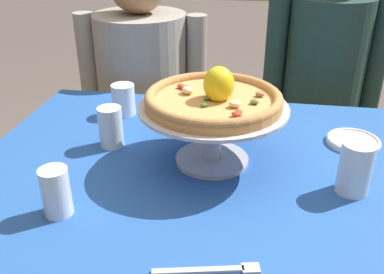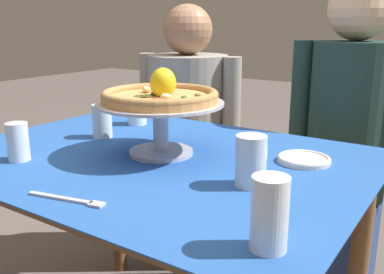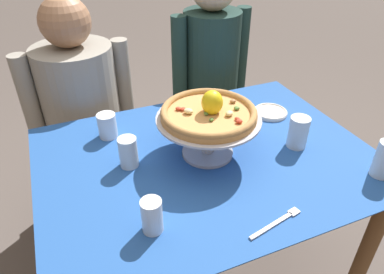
{
  "view_description": "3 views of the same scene",
  "coord_description": "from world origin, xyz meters",
  "px_view_note": "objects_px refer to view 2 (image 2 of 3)",
  "views": [
    {
      "loc": [
        0.11,
        -0.93,
        1.3
      ],
      "look_at": [
        -0.04,
        -0.01,
        0.82
      ],
      "focal_mm": 40.0,
      "sensor_mm": 36.0,
      "label": 1
    },
    {
      "loc": [
        0.76,
        -0.94,
        1.11
      ],
      "look_at": [
        0.07,
        0.09,
        0.78
      ],
      "focal_mm": 40.39,
      "sensor_mm": 36.0,
      "label": 2
    },
    {
      "loc": [
        -0.45,
        -0.92,
        1.52
      ],
      "look_at": [
        -0.04,
        0.05,
        0.81
      ],
      "focal_mm": 32.95,
      "sensor_mm": 36.0,
      "label": 3
    }
  ],
  "objects_px": {
    "water_glass_front_right": "(269,219)",
    "water_glass_front_left": "(18,144)",
    "pizza": "(160,95)",
    "diner_left": "(188,136)",
    "dinner_fork": "(70,200)",
    "side_plate": "(304,159)",
    "water_glass_side_left": "(102,123)",
    "water_glass_side_right": "(251,164)",
    "water_glass_back_left": "(137,113)",
    "pizza_stand": "(161,119)",
    "diner_right": "(346,156)"
  },
  "relations": [
    {
      "from": "water_glass_side_right",
      "to": "side_plate",
      "type": "height_order",
      "value": "water_glass_side_right"
    },
    {
      "from": "pizza",
      "to": "dinner_fork",
      "type": "height_order",
      "value": "pizza"
    },
    {
      "from": "water_glass_front_right",
      "to": "water_glass_back_left",
      "type": "bearing_deg",
      "value": 143.64
    },
    {
      "from": "water_glass_front_right",
      "to": "water_glass_side_right",
      "type": "bearing_deg",
      "value": 122.22
    },
    {
      "from": "water_glass_side_right",
      "to": "side_plate",
      "type": "xyz_separation_m",
      "value": [
        0.04,
        0.24,
        -0.05
      ]
    },
    {
      "from": "water_glass_side_right",
      "to": "dinner_fork",
      "type": "bearing_deg",
      "value": -133.38
    },
    {
      "from": "pizza",
      "to": "water_glass_back_left",
      "type": "bearing_deg",
      "value": 140.89
    },
    {
      "from": "water_glass_front_left",
      "to": "water_glass_side_left",
      "type": "relative_size",
      "value": 0.96
    },
    {
      "from": "water_glass_side_right",
      "to": "dinner_fork",
      "type": "height_order",
      "value": "water_glass_side_right"
    },
    {
      "from": "pizza",
      "to": "side_plate",
      "type": "relative_size",
      "value": 2.28
    },
    {
      "from": "water_glass_front_right",
      "to": "dinner_fork",
      "type": "xyz_separation_m",
      "value": [
        -0.44,
        -0.05,
        -0.05
      ]
    },
    {
      "from": "diner_left",
      "to": "side_plate",
      "type": "bearing_deg",
      "value": -35.09
    },
    {
      "from": "water_glass_side_left",
      "to": "dinner_fork",
      "type": "height_order",
      "value": "water_glass_side_left"
    },
    {
      "from": "water_glass_side_right",
      "to": "dinner_fork",
      "type": "distance_m",
      "value": 0.42
    },
    {
      "from": "pizza",
      "to": "water_glass_front_left",
      "type": "distance_m",
      "value": 0.42
    },
    {
      "from": "water_glass_side_left",
      "to": "water_glass_side_right",
      "type": "bearing_deg",
      "value": -11.81
    },
    {
      "from": "pizza",
      "to": "water_glass_front_right",
      "type": "height_order",
      "value": "pizza"
    },
    {
      "from": "water_glass_back_left",
      "to": "water_glass_side_left",
      "type": "relative_size",
      "value": 0.88
    },
    {
      "from": "pizza",
      "to": "water_glass_side_right",
      "type": "relative_size",
      "value": 2.71
    },
    {
      "from": "water_glass_front_right",
      "to": "water_glass_back_left",
      "type": "relative_size",
      "value": 1.34
    },
    {
      "from": "pizza",
      "to": "diner_left",
      "type": "relative_size",
      "value": 0.28
    },
    {
      "from": "pizza",
      "to": "water_glass_back_left",
      "type": "height_order",
      "value": "pizza"
    },
    {
      "from": "water_glass_front_right",
      "to": "water_glass_front_left",
      "type": "bearing_deg",
      "value": 175.14
    },
    {
      "from": "pizza",
      "to": "side_plate",
      "type": "bearing_deg",
      "value": 22.93
    },
    {
      "from": "water_glass_front_right",
      "to": "side_plate",
      "type": "bearing_deg",
      "value": 102.89
    },
    {
      "from": "pizza_stand",
      "to": "water_glass_side_right",
      "type": "distance_m",
      "value": 0.34
    },
    {
      "from": "dinner_fork",
      "to": "water_glass_side_right",
      "type": "bearing_deg",
      "value": 46.62
    },
    {
      "from": "water_glass_front_left",
      "to": "pizza_stand",
      "type": "bearing_deg",
      "value": 42.37
    },
    {
      "from": "water_glass_side_right",
      "to": "water_glass_side_left",
      "type": "bearing_deg",
      "value": 168.19
    },
    {
      "from": "pizza",
      "to": "dinner_fork",
      "type": "bearing_deg",
      "value": -83.13
    },
    {
      "from": "pizza",
      "to": "diner_left",
      "type": "bearing_deg",
      "value": 118.53
    },
    {
      "from": "pizza",
      "to": "water_glass_front_right",
      "type": "xyz_separation_m",
      "value": [
        0.49,
        -0.33,
        -0.12
      ]
    },
    {
      "from": "water_glass_front_right",
      "to": "water_glass_side_right",
      "type": "height_order",
      "value": "water_glass_front_right"
    },
    {
      "from": "water_glass_back_left",
      "to": "side_plate",
      "type": "xyz_separation_m",
      "value": [
        0.69,
        -0.1,
        -0.04
      ]
    },
    {
      "from": "water_glass_back_left",
      "to": "water_glass_front_left",
      "type": "height_order",
      "value": "water_glass_front_left"
    },
    {
      "from": "diner_left",
      "to": "pizza_stand",
      "type": "bearing_deg",
      "value": -61.55
    },
    {
      "from": "pizza_stand",
      "to": "pizza",
      "type": "height_order",
      "value": "pizza"
    },
    {
      "from": "dinner_fork",
      "to": "diner_right",
      "type": "height_order",
      "value": "diner_right"
    },
    {
      "from": "water_glass_back_left",
      "to": "diner_left",
      "type": "bearing_deg",
      "value": 97.58
    },
    {
      "from": "water_glass_front_left",
      "to": "water_glass_back_left",
      "type": "bearing_deg",
      "value": 92.04
    },
    {
      "from": "water_glass_side_right",
      "to": "dinner_fork",
      "type": "xyz_separation_m",
      "value": [
        -0.28,
        -0.3,
        -0.05
      ]
    },
    {
      "from": "diner_left",
      "to": "water_glass_back_left",
      "type": "bearing_deg",
      "value": -82.42
    },
    {
      "from": "water_glass_back_left",
      "to": "diner_left",
      "type": "relative_size",
      "value": 0.08
    },
    {
      "from": "water_glass_front_right",
      "to": "side_plate",
      "type": "height_order",
      "value": "water_glass_front_right"
    },
    {
      "from": "side_plate",
      "to": "water_glass_side_right",
      "type": "bearing_deg",
      "value": -100.48
    },
    {
      "from": "pizza_stand",
      "to": "water_glass_side_right",
      "type": "relative_size",
      "value": 2.99
    },
    {
      "from": "water_glass_side_right",
      "to": "water_glass_front_left",
      "type": "height_order",
      "value": "water_glass_side_right"
    },
    {
      "from": "dinner_fork",
      "to": "diner_left",
      "type": "xyz_separation_m",
      "value": [
        -0.42,
        1.06,
        -0.15
      ]
    },
    {
      "from": "water_glass_side_right",
      "to": "side_plate",
      "type": "distance_m",
      "value": 0.25
    },
    {
      "from": "water_glass_back_left",
      "to": "water_glass_side_left",
      "type": "distance_m",
      "value": 0.21
    }
  ]
}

